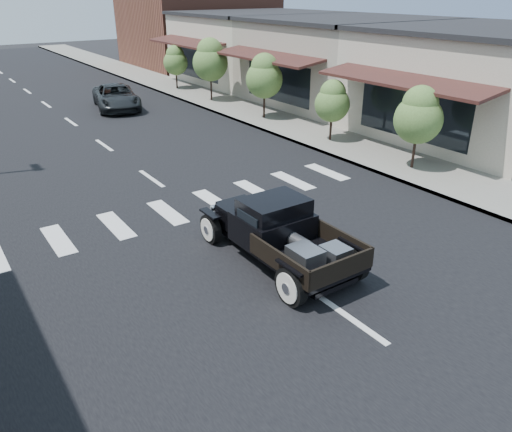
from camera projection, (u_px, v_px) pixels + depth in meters
ground at (266, 260)px, 12.44m from camera, size 120.00×120.00×0.00m
road at (83, 131)px, 23.68m from camera, size 14.00×80.00×0.02m
road_markings at (121, 158)px, 19.94m from camera, size 12.00×60.00×0.06m
sidewalk_right at (234, 107)px, 28.03m from camera, size 3.00×80.00×0.15m
storefront_near at (488, 85)px, 22.21m from camera, size 10.00×9.00×4.50m
storefront_mid at (347, 62)px, 28.96m from camera, size 10.00×9.00×4.50m
storefront_far at (259, 48)px, 35.71m from camera, size 10.00×9.00×4.50m
far_building_right at (197, 22)px, 42.95m from camera, size 11.00×10.00×7.00m
small_tree_a at (417, 129)px, 17.82m from camera, size 1.72×1.72×2.86m
small_tree_b at (332, 111)px, 21.25m from camera, size 1.49×1.49×2.48m
small_tree_c at (264, 87)px, 24.88m from camera, size 1.83×1.83×3.05m
small_tree_d at (211, 70)px, 28.85m from camera, size 2.02×2.02×3.37m
small_tree_e at (176, 68)px, 32.44m from camera, size 1.57×1.57×2.61m
hotrod_pickup at (279, 232)px, 12.03m from camera, size 2.22×4.72×1.63m
second_car at (116, 97)px, 27.66m from camera, size 3.13×5.08×1.31m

